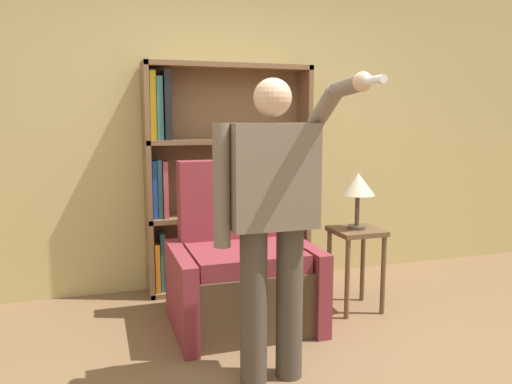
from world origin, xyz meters
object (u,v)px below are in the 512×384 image
Objects in this scene: armchair at (241,273)px; side_table at (356,248)px; person_standing at (272,211)px; table_lamp at (358,186)px; bookcase at (216,177)px.

side_table is (0.90, -0.02, 0.12)m from armchair.
person_standing is 1.34m from side_table.
table_lamp reaches higher than side_table.
side_table is 0.47m from table_lamp.
bookcase is at bearing 89.04° from armchair.
armchair is at bearing -90.96° from bookcase.
armchair is 1.82× the size of side_table.
side_table is 1.49× the size of table_lamp.
bookcase is 1.65× the size of armchair.
table_lamp is at bearing 39.59° from person_standing.
table_lamp is at bearing -42.71° from bookcase.
bookcase is at bearing 87.40° from person_standing.
bookcase is at bearing 137.29° from side_table.
armchair is at bearing 178.49° from table_lamp.
table_lamp is (0.89, -0.82, -0.01)m from bookcase.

